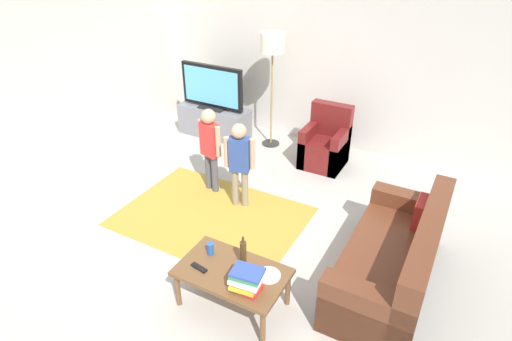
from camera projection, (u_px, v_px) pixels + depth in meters
The scene contains 17 objects.
ground at pixel (231, 243), 4.89m from camera, with size 7.80×7.80×0.00m, color #B2ADA3.
wall_back at pixel (333, 60), 6.48m from camera, with size 6.00×0.12×2.70m, color silver.
wall_left at pixel (26, 86), 5.46m from camera, with size 0.12×6.00×2.70m, color silver.
area_rug at pixel (211, 216), 5.33m from camera, with size 2.20×1.60×0.01m, color #B28C33.
tv_stand at pixel (215, 122), 7.22m from camera, with size 1.20×0.44×0.50m.
tv at pixel (212, 87), 6.90m from camera, with size 1.10×0.28×0.71m.
couch at pixel (397, 263), 4.20m from camera, with size 0.80×1.80×0.86m.
armchair at pixel (326, 146), 6.34m from camera, with size 0.60×0.60×0.90m.
floor_lamp at pixel (273, 49), 6.28m from camera, with size 0.36×0.36×1.78m.
child_near_tv at pixel (210, 143), 5.52m from camera, with size 0.38×0.20×1.16m.
child_center at pixel (239, 158), 5.22m from camera, with size 0.36×0.21×1.13m.
coffee_table at pixel (232, 275), 3.94m from camera, with size 1.00×0.60×0.42m.
book_stack at pixel (246, 279), 3.68m from camera, with size 0.30×0.25×0.20m.
bottle at pixel (243, 253), 3.92m from camera, with size 0.06×0.06×0.32m.
tv_remote at pixel (199, 268), 3.94m from camera, with size 0.17×0.05×0.02m, color black.
soda_can at pixel (210, 249), 4.09m from camera, with size 0.07×0.07×0.12m, color #2659B2.
plate at pixel (268, 275), 3.85m from camera, with size 0.22×0.22×0.02m.
Camera 1 is at (2.08, -3.20, 3.18)m, focal length 30.29 mm.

